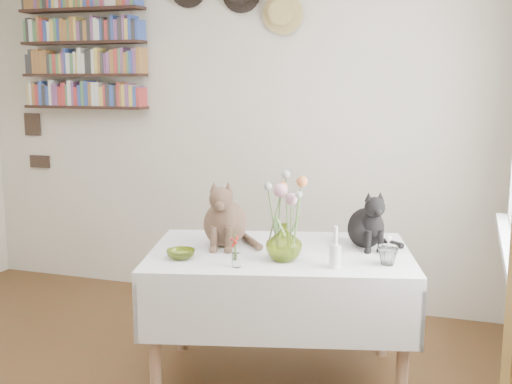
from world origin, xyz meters
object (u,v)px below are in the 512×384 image
(bookshelf_unit, at_px, (83,48))
(dining_table, at_px, (280,283))
(flower_vase, at_px, (284,242))
(black_cat, at_px, (366,217))
(tabby_cat, at_px, (225,211))

(bookshelf_unit, bearing_deg, dining_table, -31.40)
(flower_vase, bearing_deg, black_cat, 48.89)
(flower_vase, bearing_deg, tabby_cat, 153.97)
(dining_table, bearing_deg, black_cat, 29.49)
(tabby_cat, distance_m, bookshelf_unit, 2.15)
(tabby_cat, xyz_separation_m, bookshelf_unit, (-1.57, 1.13, 0.93))
(dining_table, distance_m, flower_vase, 0.32)
(dining_table, xyz_separation_m, tabby_cat, (-0.32, 0.03, 0.37))
(dining_table, distance_m, black_cat, 0.58)
(bookshelf_unit, bearing_deg, flower_vase, -33.91)
(black_cat, xyz_separation_m, bookshelf_unit, (-2.30, 0.92, 0.96))
(bookshelf_unit, bearing_deg, black_cat, -21.83)
(flower_vase, height_order, bookshelf_unit, bookshelf_unit)
(dining_table, bearing_deg, tabby_cat, 175.44)
(tabby_cat, relative_size, flower_vase, 1.98)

